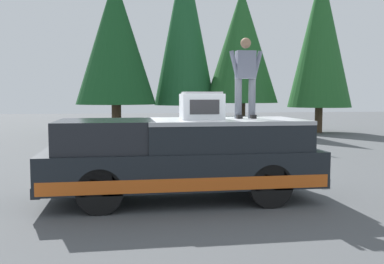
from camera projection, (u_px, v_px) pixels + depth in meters
The scene contains 9 objects.
ground_plane at pixel (206, 195), 9.32m from camera, with size 90.00×90.00×0.00m, color #4C4F51.
pickup_truck at pixel (182, 157), 8.82m from camera, with size 2.01×5.54×1.65m.
compressor_unit at pixel (202, 106), 8.76m from camera, with size 0.65×0.84×0.56m.
person_on_truck_bed at pixel (245, 76), 9.10m from camera, with size 0.29×0.72×1.69m.
parked_car_silver at pixel (241, 129), 20.36m from camera, with size 1.64×4.10×1.16m.
conifer_far_left at pixel (321, 38), 24.90m from camera, with size 3.64×3.64×9.49m.
conifer_left at pixel (242, 46), 25.67m from camera, with size 4.34×4.34×8.52m.
conifer_center_left at pixel (185, 27), 25.86m from camera, with size 3.68×3.68×10.99m.
conifer_center_right at pixel (115, 41), 24.16m from camera, with size 4.49×4.49×8.80m.
Camera 1 is at (-9.01, 1.74, 2.12)m, focal length 40.45 mm.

